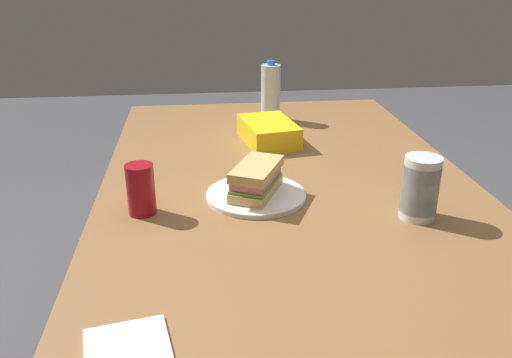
{
  "coord_description": "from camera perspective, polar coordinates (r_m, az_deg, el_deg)",
  "views": [
    {
      "loc": [
        1.33,
        -0.23,
        1.31
      ],
      "look_at": [
        0.12,
        -0.1,
        0.79
      ],
      "focal_mm": 37.48,
      "sensor_mm": 36.0,
      "label": 1
    }
  ],
  "objects": [
    {
      "name": "paper_plate",
      "position": [
        1.34,
        0.0,
        -1.73
      ],
      "size": [
        0.25,
        0.25,
        0.01
      ],
      "primitive_type": "cylinder",
      "color": "white",
      "rests_on": "dining_table"
    },
    {
      "name": "soda_can_red",
      "position": [
        1.27,
        -12.19,
        -1.08
      ],
      "size": [
        0.07,
        0.07,
        0.12
      ],
      "primitive_type": "cylinder",
      "color": "maroon",
      "rests_on": "dining_table"
    },
    {
      "name": "sandwich",
      "position": [
        1.32,
        0.02,
        0.04
      ],
      "size": [
        0.21,
        0.15,
        0.08
      ],
      "color": "#DBB26B",
      "rests_on": "paper_plate"
    },
    {
      "name": "dining_table",
      "position": [
        1.5,
        3.25,
        -2.82
      ],
      "size": [
        1.59,
        1.0,
        0.74
      ],
      "color": "olive",
      "rests_on": "ground_plane"
    },
    {
      "name": "paper_napkin",
      "position": [
        0.89,
        -13.55,
        -17.19
      ],
      "size": [
        0.15,
        0.15,
        0.01
      ],
      "primitive_type": "cube",
      "rotation": [
        0.0,
        0.0,
        0.19
      ],
      "color": "white",
      "rests_on": "dining_table"
    },
    {
      "name": "water_bottle_tall",
      "position": [
        1.97,
        1.58,
        9.24
      ],
      "size": [
        0.07,
        0.07,
        0.22
      ],
      "color": "silver",
      "rests_on": "dining_table"
    },
    {
      "name": "chip_bag",
      "position": [
        1.73,
        1.35,
        5.05
      ],
      "size": [
        0.25,
        0.19,
        0.07
      ],
      "primitive_type": "cube",
      "rotation": [
        0.0,
        0.0,
        0.18
      ],
      "color": "yellow",
      "rests_on": "dining_table"
    },
    {
      "name": "plastic_cup_stack",
      "position": [
        1.27,
        17.12,
        -0.9
      ],
      "size": [
        0.08,
        0.08,
        0.15
      ],
      "color": "silver",
      "rests_on": "dining_table"
    }
  ]
}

